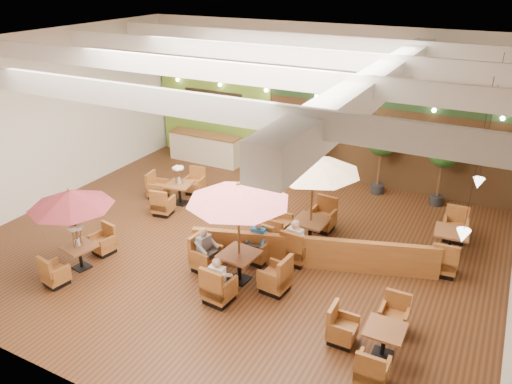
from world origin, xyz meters
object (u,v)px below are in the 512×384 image
Objects in this scene: table_1 at (239,215)px; topiary_2 at (444,155)px; table_5 at (450,244)px; diner_4 at (296,237)px; table_0 at (72,209)px; service_counter at (205,148)px; table_3 at (174,190)px; topiary_1 at (382,143)px; diner_2 at (205,245)px; booth_divider at (313,253)px; table_2 at (310,181)px; diner_3 at (296,238)px; table_4 at (371,339)px; topiary_0 at (319,143)px; diner_1 at (258,237)px; diner_0 at (218,275)px.

table_1 is 7.76m from topiary_2.
table_5 is 4.25m from diner_4.
table_0 is at bearing -141.13° from diner_4.
service_counter is at bearing 133.73° from table_1.
table_3 is (-0.22, 4.41, -1.30)m from table_0.
diner_4 is (5.09, -1.55, 0.33)m from table_3.
topiary_1 is 7.42m from diner_2.
booth_divider is 1.94m from table_2.
service_counter reaches higher than booth_divider.
diner_4 is (0.00, 0.00, 0.03)m from diner_3.
diner_2 is at bearing -111.24° from topiary_1.
service_counter is 3.84m from table_3.
service_counter is at bearing 148.44° from diner_4.
table_3 is 5.33m from diner_3.
booth_divider is 3.84m from table_5.
table_5 is at bearing -4.42° from table_3.
table_2 is 3.70× the size of diner_3.
service_counter is 1.26× the size of topiary_2.
table_1 is 3.25× the size of diner_4.
table_3 is 1.09× the size of table_4.
topiary_0 is 4.25m from topiary_2.
topiary_2 is (7.83, 3.87, 1.33)m from table_3.
service_counter is 1.50× the size of topiary_0.
diner_4 is (-0.75, -5.42, -1.08)m from topiary_1.
diner_3 is (1.91, 1.42, -0.01)m from diner_2.
booth_divider is at bearing 5.63° from diner_4.
booth_divider is 1.49m from diner_1.
diner_2 is (-1.84, -2.44, -1.23)m from table_2.
topiary_2 is 2.85× the size of diner_4.
topiary_2 is at bearing 67.04° from table_1.
diner_4 reaches higher than diner_2.
booth_divider is (6.70, -5.24, -0.14)m from service_counter.
diner_2 reaches higher than table_5.
table_2 is (4.81, 3.88, 0.24)m from table_0.
table_1 is at bearing 85.84° from diner_1.
diner_1 reaches higher than booth_divider.
table_0 is 5.74m from diner_3.
topiary_1 reaches higher than diner_4.
diner_1 is at bearing -146.37° from diner_4.
diner_4 is at bearing 68.39° from diner_0.
table_1 is at bearing -118.11° from topiary_2.
table_1 is 1.03× the size of table_5.
diner_3 is at bearing 158.96° from booth_divider.
topiary_1 reaches higher than diner_1.
table_0 is at bearing -53.13° from diner_2.
topiary_2 is 3.21× the size of diner_1.
table_4 is at bearing 13.83° from table_0.
diner_2 is at bearing -124.19° from topiary_2.
table_4 is 3.08× the size of diner_3.
table_3 reaches higher than booth_divider.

